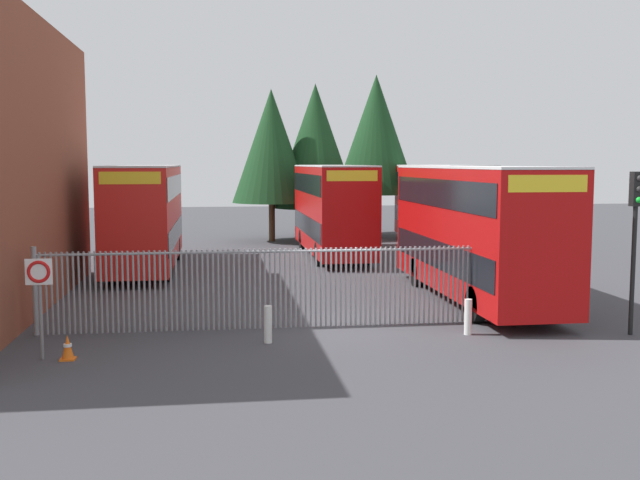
% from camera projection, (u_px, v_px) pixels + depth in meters
% --- Properties ---
extents(ground_plane, '(100.00, 100.00, 0.00)m').
position_uv_depth(ground_plane, '(306.00, 281.00, 28.67)').
color(ground_plane, '#3D3D42').
extents(palisade_fence, '(13.89, 0.14, 2.35)m').
position_uv_depth(palisade_fence, '(296.00, 285.00, 20.49)').
color(palisade_fence, gray).
rests_on(palisade_fence, ground).
extents(double_decker_bus_near_gate, '(2.54, 10.81, 4.42)m').
position_uv_depth(double_decker_bus_near_gate, '(474.00, 227.00, 24.45)').
color(double_decker_bus_near_gate, '#B70C0C').
rests_on(double_decker_bus_near_gate, ground).
extents(double_decker_bus_behind_fence_left, '(2.54, 10.81, 4.42)m').
position_uv_depth(double_decker_bus_behind_fence_left, '(145.00, 213.00, 31.58)').
color(double_decker_bus_behind_fence_left, red).
rests_on(double_decker_bus_behind_fence_left, ground).
extents(double_decker_bus_behind_fence_right, '(2.54, 10.81, 4.42)m').
position_uv_depth(double_decker_bus_behind_fence_right, '(332.00, 207.00, 36.11)').
color(double_decker_bus_behind_fence_right, '#B70C0C').
rests_on(double_decker_bus_behind_fence_right, ground).
extents(double_decker_bus_far_back, '(2.54, 10.81, 4.42)m').
position_uv_depth(double_decker_bus_far_back, '(441.00, 202.00, 40.46)').
color(double_decker_bus_far_back, red).
rests_on(double_decker_bus_far_back, ground).
extents(bollard_near_left, '(0.20, 0.20, 0.95)m').
position_uv_depth(bollard_near_left, '(268.00, 324.00, 18.77)').
color(bollard_near_left, silver).
rests_on(bollard_near_left, ground).
extents(bollard_center_front, '(0.20, 0.20, 0.95)m').
position_uv_depth(bollard_center_front, '(468.00, 317.00, 19.68)').
color(bollard_center_front, silver).
rests_on(bollard_center_front, ground).
extents(traffic_cone_by_gate, '(0.34, 0.34, 0.59)m').
position_uv_depth(traffic_cone_by_gate, '(68.00, 347.00, 17.17)').
color(traffic_cone_by_gate, orange).
rests_on(traffic_cone_by_gate, ground).
extents(speed_limit_sign_post, '(0.60, 0.14, 2.40)m').
position_uv_depth(speed_limit_sign_post, '(39.00, 284.00, 17.05)').
color(speed_limit_sign_post, slate).
rests_on(speed_limit_sign_post, ground).
extents(traffic_light_kerbside, '(0.28, 0.33, 4.30)m').
position_uv_depth(traffic_light_kerbside, '(635.00, 222.00, 19.43)').
color(traffic_light_kerbside, black).
rests_on(traffic_light_kerbside, ground).
extents(tree_tall_back, '(4.54, 4.54, 8.74)m').
position_uv_depth(tree_tall_back, '(271.00, 146.00, 42.80)').
color(tree_tall_back, '#4C3823').
rests_on(tree_tall_back, ground).
extents(tree_short_side, '(5.16, 5.16, 9.97)m').
position_uv_depth(tree_short_side, '(376.00, 135.00, 46.38)').
color(tree_short_side, '#4C3823').
rests_on(tree_short_side, ground).
extents(tree_mid_row, '(5.08, 5.08, 9.15)m').
position_uv_depth(tree_mid_row, '(315.00, 146.00, 43.87)').
color(tree_mid_row, '#4C3823').
rests_on(tree_mid_row, ground).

